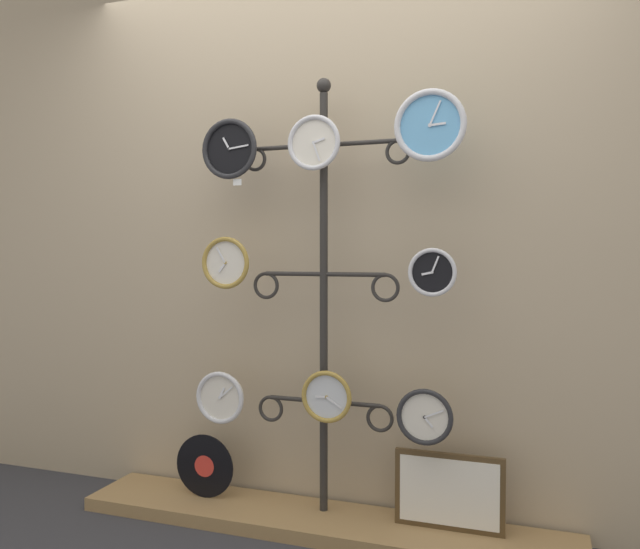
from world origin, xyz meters
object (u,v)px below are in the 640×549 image
(clock_bottom_center, at_px, (327,396))
(picture_frame, at_px, (449,492))
(clock_top_left, at_px, (230,149))
(vinyl_record, at_px, (205,466))
(clock_bottom_left, at_px, (220,397))
(clock_bottom_right, at_px, (425,417))
(display_stand, at_px, (324,367))
(clock_middle_left, at_px, (226,263))
(clock_top_right, at_px, (430,125))
(clock_top_center, at_px, (314,143))
(clock_middle_right, at_px, (432,272))

(clock_bottom_center, bearing_deg, picture_frame, 8.03)
(clock_top_left, distance_m, vinyl_record, 1.47)
(clock_bottom_left, relative_size, clock_bottom_right, 1.03)
(display_stand, xyz_separation_m, clock_bottom_center, (0.05, -0.09, -0.11))
(display_stand, xyz_separation_m, clock_top_left, (-0.41, -0.09, 0.96))
(clock_middle_left, relative_size, vinyl_record, 0.79)
(display_stand, xyz_separation_m, clock_bottom_right, (0.46, -0.08, -0.16))
(clock_bottom_left, height_order, picture_frame, clock_bottom_left)
(picture_frame, bearing_deg, clock_bottom_center, -171.97)
(clock_top_left, bearing_deg, clock_top_right, 0.12)
(clock_middle_left, relative_size, clock_bottom_right, 1.01)
(clock_top_left, xyz_separation_m, picture_frame, (0.96, 0.07, -1.45))
(clock_bottom_center, height_order, clock_bottom_right, clock_bottom_center)
(clock_top_center, height_order, vinyl_record, clock_top_center)
(display_stand, relative_size, clock_bottom_left, 8.21)
(clock_top_left, xyz_separation_m, clock_bottom_left, (-0.06, 0.00, -1.12))
(clock_top_right, height_order, clock_bottom_left, clock_top_right)
(clock_bottom_left, distance_m, vinyl_record, 0.36)
(clock_middle_right, height_order, clock_bottom_center, clock_middle_right)
(clock_middle_left, bearing_deg, clock_middle_right, 0.97)
(clock_top_right, bearing_deg, display_stand, 169.48)
(clock_bottom_left, distance_m, clock_bottom_center, 0.51)
(clock_top_center, bearing_deg, clock_middle_left, -178.03)
(display_stand, height_order, clock_top_left, display_stand)
(vinyl_record, bearing_deg, picture_frame, 1.40)
(display_stand, bearing_deg, picture_frame, -2.11)
(clock_middle_left, distance_m, clock_middle_right, 0.92)
(clock_top_left, relative_size, clock_bottom_right, 1.16)
(clock_middle_left, bearing_deg, clock_bottom_left, 160.84)
(clock_bottom_right, height_order, picture_frame, clock_bottom_right)
(display_stand, bearing_deg, vinyl_record, -175.23)
(clock_middle_left, height_order, clock_bottom_left, clock_middle_left)
(clock_middle_right, height_order, vinyl_record, clock_middle_right)
(picture_frame, bearing_deg, clock_top_center, -173.44)
(clock_top_center, xyz_separation_m, clock_bottom_right, (0.48, 0.00, -1.13))
(clock_middle_right, bearing_deg, clock_top_center, -179.85)
(clock_middle_left, bearing_deg, clock_bottom_right, 1.07)
(clock_top_center, bearing_deg, clock_bottom_right, 0.30)
(clock_top_center, height_order, clock_bottom_center, clock_top_center)
(display_stand, height_order, clock_middle_right, display_stand)
(display_stand, bearing_deg, clock_top_center, -99.13)
(clock_bottom_center, bearing_deg, clock_top_left, 179.83)
(clock_top_right, relative_size, clock_bottom_center, 1.29)
(clock_top_right, relative_size, vinyl_record, 0.98)
(clock_top_center, height_order, clock_middle_left, clock_top_center)
(clock_top_center, bearing_deg, vinyl_record, 176.13)
(clock_bottom_left, relative_size, vinyl_record, 0.81)
(clock_top_center, bearing_deg, clock_top_right, -0.37)
(clock_bottom_left, bearing_deg, vinyl_record, 159.99)
(display_stand, distance_m, clock_top_right, 1.12)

